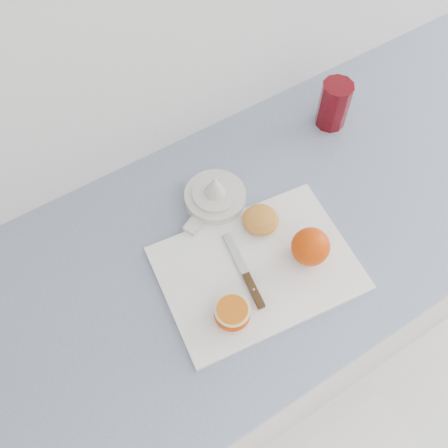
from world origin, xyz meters
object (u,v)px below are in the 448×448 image
(counter, at_px, (281,288))
(red_tumbler, at_px, (333,106))
(half_orange, at_px, (232,313))
(cutting_board, at_px, (257,268))
(citrus_juicer, at_px, (215,197))

(counter, distance_m, red_tumbler, 0.56)
(half_orange, distance_m, red_tumbler, 0.55)
(cutting_board, height_order, red_tumbler, red_tumbler)
(red_tumbler, bearing_deg, cutting_board, -147.80)
(counter, distance_m, half_orange, 0.56)
(citrus_juicer, distance_m, red_tumbler, 0.36)
(cutting_board, distance_m, citrus_juicer, 0.18)
(cutting_board, bearing_deg, red_tumbler, 32.20)
(counter, bearing_deg, citrus_juicer, 145.96)
(red_tumbler, bearing_deg, half_orange, -147.92)
(cutting_board, relative_size, half_orange, 5.57)
(counter, distance_m, cutting_board, 0.49)
(cutting_board, xyz_separation_m, citrus_juicer, (0.01, 0.18, 0.02))
(cutting_board, distance_m, red_tumbler, 0.44)
(half_orange, bearing_deg, counter, 27.20)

